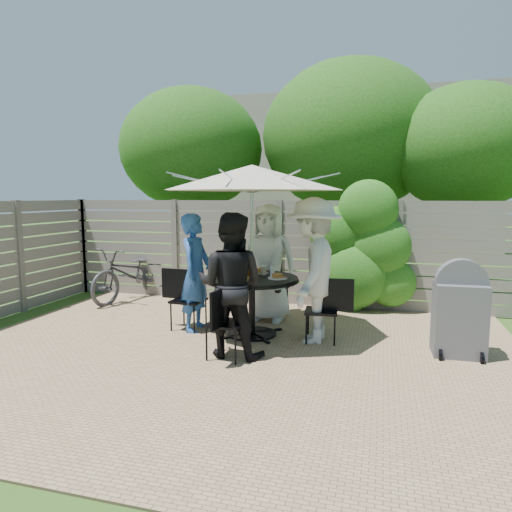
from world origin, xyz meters
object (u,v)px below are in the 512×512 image
(glass_left, at_px, (231,272))
(glass_right, at_px, (272,272))
(umbrella, at_px, (252,178))
(person_right, at_px, (313,271))
(plate_back, at_px, (259,271))
(plate_left, at_px, (227,274))
(chair_right, at_px, (322,323))
(patio_table, at_px, (252,295))
(bbq_grill, at_px, (459,313))
(bicycle, at_px, (131,273))
(plate_front, at_px, (243,280))
(chair_front, at_px, (227,338))
(coffee_cup, at_px, (263,271))
(person_left, at_px, (196,273))
(chair_left, at_px, (188,312))
(person_back, at_px, (268,263))
(plate_right, at_px, (278,277))
(syrup_jug, at_px, (249,271))
(chair_back, at_px, (271,299))
(person_front, at_px, (231,285))

(glass_left, height_order, glass_right, same)
(umbrella, xyz_separation_m, person_right, (0.83, -0.02, -1.20))
(umbrella, relative_size, plate_back, 9.44)
(plate_left, relative_size, glass_right, 1.86)
(chair_right, height_order, plate_left, plate_left)
(glass_left, bearing_deg, patio_table, 20.49)
(bbq_grill, bearing_deg, glass_left, 178.09)
(bicycle, bearing_deg, plate_front, -22.36)
(chair_front, bearing_deg, coffee_cup, -0.51)
(person_left, bearing_deg, plate_back, -66.55)
(chair_left, bearing_deg, plate_front, -17.24)
(person_back, distance_m, person_left, 1.18)
(chair_left, xyz_separation_m, glass_left, (0.70, -0.12, 0.63))
(bbq_grill, bearing_deg, person_left, 176.14)
(chair_left, xyz_separation_m, plate_front, (0.95, -0.39, 0.58))
(chair_left, height_order, plate_front, plate_front)
(chair_front, relative_size, bicycle, 0.46)
(person_back, xyz_separation_m, chair_left, (-0.99, -0.80, -0.64))
(person_left, bearing_deg, patio_table, -90.00)
(plate_left, relative_size, bicycle, 0.14)
(plate_back, xyz_separation_m, bbq_grill, (2.59, -0.47, -0.31))
(plate_right, bearing_deg, plate_left, 178.49)
(person_back, xyz_separation_m, syrup_jug, (-0.08, -0.78, 0.00))
(patio_table, distance_m, chair_front, 1.01)
(umbrella, height_order, plate_right, umbrella)
(person_back, bearing_deg, umbrella, -90.00)
(chair_left, relative_size, person_right, 0.46)
(umbrella, height_order, plate_front, umbrella)
(person_left, xyz_separation_m, bbq_grill, (3.43, -0.14, -0.30))
(person_back, distance_m, plate_left, 0.91)
(chair_left, relative_size, chair_right, 1.03)
(patio_table, relative_size, umbrella, 0.52)
(chair_back, xyz_separation_m, bicycle, (-2.79, 0.57, 0.20))
(chair_right, bearing_deg, bicycle, -28.00)
(person_back, xyz_separation_m, person_front, (-0.04, -1.66, -0.04))
(patio_table, distance_m, bicycle, 3.16)
(person_back, height_order, person_right, person_right)
(person_back, distance_m, bicycle, 2.90)
(chair_left, height_order, coffee_cup, coffee_cup)
(plate_right, bearing_deg, glass_right, 132.23)
(plate_left, xyz_separation_m, bicycle, (-2.40, 1.52, -0.35))
(chair_front, bearing_deg, plate_back, 4.32)
(plate_back, distance_m, bicycle, 3.03)
(patio_table, bearing_deg, plate_right, -1.51)
(patio_table, bearing_deg, chair_back, 88.37)
(chair_right, xyz_separation_m, glass_right, (-0.70, 0.12, 0.63))
(plate_left, distance_m, bicycle, 2.86)
(glass_right, bearing_deg, coffee_cup, 142.69)
(person_left, height_order, plate_right, person_left)
(chair_left, height_order, glass_left, glass_left)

